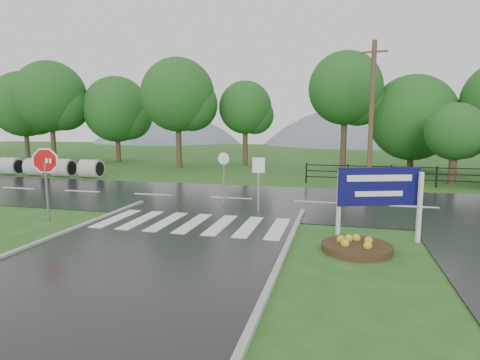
# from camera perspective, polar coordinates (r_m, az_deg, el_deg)

# --- Properties ---
(ground) EXTENTS (120.00, 120.00, 0.00)m
(ground) POSITION_cam_1_polar(r_m,az_deg,el_deg) (9.95, -17.17, -13.06)
(ground) COLOR #26561C
(ground) RESTS_ON ground
(main_road) EXTENTS (90.00, 8.00, 0.04)m
(main_road) POSITION_cam_1_polar(r_m,az_deg,el_deg) (18.89, -1.29, -2.72)
(main_road) COLOR black
(main_road) RESTS_ON ground
(walkway) EXTENTS (2.20, 11.00, 0.04)m
(walkway) POSITION_cam_1_polar(r_m,az_deg,el_deg) (12.90, 29.91, -8.90)
(walkway) COLOR #27272A
(walkway) RESTS_ON ground
(crosswalk) EXTENTS (6.50, 2.80, 0.02)m
(crosswalk) POSITION_cam_1_polar(r_m,az_deg,el_deg) (14.23, -6.67, -6.10)
(crosswalk) COLOR silver
(crosswalk) RESTS_ON ground
(fence_west) EXTENTS (9.58, 0.08, 1.20)m
(fence_west) POSITION_cam_1_polar(r_m,az_deg,el_deg) (24.22, 20.68, 0.88)
(fence_west) COLOR black
(fence_west) RESTS_ON ground
(hills) EXTENTS (102.00, 48.00, 48.00)m
(hills) POSITION_cam_1_polar(r_m,az_deg,el_deg) (75.35, 12.63, -6.82)
(hills) COLOR slate
(hills) RESTS_ON ground
(treeline) EXTENTS (83.20, 5.20, 10.00)m
(treeline) POSITION_cam_1_polar(r_m,az_deg,el_deg) (32.32, 7.03, 1.71)
(treeline) COLOR #184D18
(treeline) RESTS_ON ground
(culvert_pipes) EXTENTS (9.70, 1.20, 1.20)m
(culvert_pipes) POSITION_cam_1_polar(r_m,az_deg,el_deg) (30.54, -26.93, 1.67)
(culvert_pipes) COLOR #9E9B93
(culvert_pipes) RESTS_ON ground
(stop_sign) EXTENTS (1.21, 0.38, 2.84)m
(stop_sign) POSITION_cam_1_polar(r_m,az_deg,el_deg) (15.96, -25.93, 1.63)
(stop_sign) COLOR #939399
(stop_sign) RESTS_ON ground
(estate_billboard) EXTENTS (2.46, 0.89, 2.22)m
(estate_billboard) POSITION_cam_1_polar(r_m,az_deg,el_deg) (12.78, 19.16, -1.39)
(estate_billboard) COLOR silver
(estate_billboard) RESTS_ON ground
(flower_bed) EXTENTS (1.93, 1.93, 0.39)m
(flower_bed) POSITION_cam_1_polar(r_m,az_deg,el_deg) (11.75, 16.27, -9.01)
(flower_bed) COLOR #332111
(flower_bed) RESTS_ON ground
(reg_sign_small) EXTENTS (0.49, 0.11, 2.20)m
(reg_sign_small) POSITION_cam_1_polar(r_m,az_deg,el_deg) (15.79, 2.65, 0.88)
(reg_sign_small) COLOR #939399
(reg_sign_small) RESTS_ON ground
(reg_sign_round) EXTENTS (0.52, 0.09, 2.26)m
(reg_sign_round) POSITION_cam_1_polar(r_m,az_deg,el_deg) (17.73, -2.31, 1.24)
(reg_sign_round) COLOR #939399
(reg_sign_round) RESTS_ON ground
(utility_pole_east) EXTENTS (1.41, 0.32, 7.97)m
(utility_pole_east) POSITION_cam_1_polar(r_m,az_deg,el_deg) (23.45, 18.19, 8.92)
(utility_pole_east) COLOR #473523
(utility_pole_east) RESTS_ON ground
(entrance_tree_left) EXTENTS (3.29, 3.29, 4.72)m
(entrance_tree_left) POSITION_cam_1_polar(r_m,az_deg,el_deg) (26.17, 28.27, 6.06)
(entrance_tree_left) COLOR #3D2B1C
(entrance_tree_left) RESTS_ON ground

